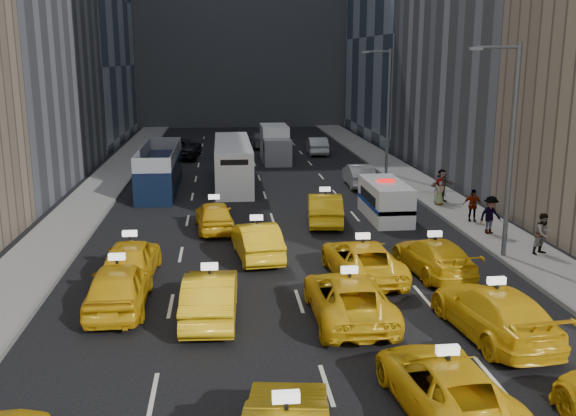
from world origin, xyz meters
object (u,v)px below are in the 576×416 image
at_px(double_decker, 160,169).
at_px(city_bus, 233,163).
at_px(box_truck, 275,144).
at_px(nypd_van, 385,201).

distance_m(double_decker, city_bus, 5.02).
xyz_separation_m(double_decker, box_truck, (8.39, 11.23, 0.02)).
bearing_deg(nypd_van, box_truck, 94.26).
relative_size(nypd_van, double_decker, 0.52).
height_order(nypd_van, city_bus, city_bus).
xyz_separation_m(nypd_van, city_bus, (-7.88, 10.45, 0.47)).
height_order(city_bus, box_truck, city_bus).
bearing_deg(box_truck, double_decker, -128.56).
bearing_deg(nypd_van, double_decker, 137.65).
bearing_deg(box_truck, nypd_van, -79.89).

